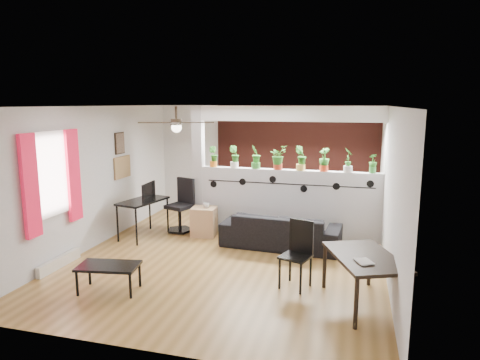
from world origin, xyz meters
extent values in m
cube|color=brown|center=(0.00, 0.00, -0.05)|extent=(6.30, 7.10, 0.10)
cube|color=#B7B7BA|center=(0.00, 3.02, 1.30)|extent=(6.30, 0.04, 2.90)
cube|color=#B7B7BA|center=(0.00, -3.02, 1.30)|extent=(6.30, 0.04, 2.90)
cube|color=#B7B7BA|center=(-2.62, 0.00, 1.30)|extent=(0.04, 7.10, 2.90)
cube|color=#B7B7BA|center=(2.62, 0.00, 1.30)|extent=(0.04, 7.10, 2.90)
cube|color=white|center=(0.00, 0.00, 2.65)|extent=(6.30, 7.10, 0.10)
cube|color=#BCBCC1|center=(0.80, 1.50, 0.68)|extent=(3.60, 0.18, 1.35)
cube|color=white|center=(0.80, 1.50, 2.45)|extent=(3.60, 0.18, 0.30)
cube|color=#BCBCC1|center=(-1.11, 1.50, 1.30)|extent=(0.22, 0.20, 2.60)
cube|color=#96372B|center=(0.80, 2.97, 1.30)|extent=(3.90, 0.05, 2.60)
cube|color=black|center=(0.80, 1.40, 1.08)|extent=(3.31, 0.01, 0.02)
cylinder|color=black|center=(-0.75, 1.40, 1.00)|extent=(0.14, 0.01, 0.14)
cylinder|color=black|center=(-0.13, 1.40, 1.08)|extent=(0.14, 0.01, 0.14)
cylinder|color=black|center=(0.49, 1.40, 1.16)|extent=(0.14, 0.01, 0.14)
cylinder|color=black|center=(1.11, 1.40, 1.00)|extent=(0.14, 0.01, 0.14)
cylinder|color=black|center=(1.73, 1.40, 1.08)|extent=(0.14, 0.01, 0.14)
cylinder|color=black|center=(2.35, 1.40, 1.16)|extent=(0.14, 0.01, 0.14)
cube|color=white|center=(-2.58, -1.20, 1.55)|extent=(0.02, 0.95, 1.25)
cube|color=white|center=(-2.57, -1.20, 1.55)|extent=(0.04, 1.05, 1.35)
cube|color=red|center=(-2.53, -1.70, 1.45)|extent=(0.06, 0.30, 1.55)
cube|color=red|center=(-2.53, -0.70, 1.45)|extent=(0.06, 0.30, 1.55)
cube|color=silver|center=(-2.54, -1.20, 0.09)|extent=(0.08, 1.00, 0.18)
cube|color=olive|center=(-2.58, 0.95, 1.35)|extent=(0.03, 0.60, 0.45)
cube|color=#8C7259|center=(-2.58, 0.90, 1.85)|extent=(0.03, 0.30, 0.40)
cube|color=black|center=(-2.58, 0.90, 1.85)|extent=(0.02, 0.34, 0.44)
cylinder|color=black|center=(-0.80, -0.30, 2.50)|extent=(0.04, 0.04, 0.20)
cylinder|color=black|center=(-0.80, -0.30, 2.35)|extent=(0.18, 0.18, 0.10)
sphere|color=white|center=(-0.80, -0.30, 2.26)|extent=(0.17, 0.17, 0.17)
cube|color=black|center=(-0.48, -0.18, 2.34)|extent=(0.55, 0.29, 0.01)
cube|color=black|center=(-0.92, 0.02, 2.34)|extent=(0.29, 0.55, 0.01)
cube|color=black|center=(-1.12, -0.42, 2.34)|extent=(0.55, 0.29, 0.01)
cube|color=black|center=(-0.68, -0.62, 2.34)|extent=(0.29, 0.55, 0.01)
cylinder|color=orange|center=(-0.78, 1.50, 1.41)|extent=(0.15, 0.15, 0.12)
imported|color=#1A5317|center=(-0.78, 1.50, 1.61)|extent=(0.25, 0.21, 0.33)
cylinder|color=white|center=(-0.33, 1.50, 1.41)|extent=(0.17, 0.17, 0.12)
imported|color=#1A5317|center=(-0.33, 1.50, 1.63)|extent=(0.24, 0.19, 0.35)
cylinder|color=#388D33|center=(0.12, 1.50, 1.41)|extent=(0.18, 0.18, 0.12)
imported|color=#1A5317|center=(0.12, 1.50, 1.64)|extent=(0.23, 0.27, 0.38)
cylinder|color=#B2341C|center=(0.57, 1.50, 1.41)|extent=(0.18, 0.18, 0.12)
imported|color=#1A5317|center=(0.57, 1.50, 1.64)|extent=(0.31, 0.32, 0.38)
cylinder|color=gold|center=(1.03, 1.50, 1.41)|extent=(0.18, 0.18, 0.12)
imported|color=#1A5317|center=(1.03, 1.50, 1.64)|extent=(0.29, 0.24, 0.38)
cylinder|color=red|center=(1.48, 1.50, 1.41)|extent=(0.16, 0.16, 0.12)
imported|color=#1A5317|center=(1.48, 1.50, 1.62)|extent=(0.29, 0.27, 0.35)
cylinder|color=silver|center=(1.93, 1.50, 1.41)|extent=(0.17, 0.17, 0.12)
imported|color=#1A5317|center=(1.93, 1.50, 1.63)|extent=(0.26, 0.29, 0.36)
cylinder|color=#2E7F30|center=(2.38, 1.50, 1.41)|extent=(0.12, 0.12, 0.12)
imported|color=#1A5317|center=(2.38, 1.50, 1.58)|extent=(0.23, 0.22, 0.27)
imported|color=black|center=(0.78, 0.78, 0.30)|extent=(2.12, 0.94, 0.61)
cube|color=tan|center=(-0.84, 1.04, 0.29)|extent=(0.52, 0.47, 0.58)
imported|color=gray|center=(-0.79, 1.04, 0.63)|extent=(0.16, 0.16, 0.10)
cube|color=black|center=(-1.98, 0.65, 0.74)|extent=(0.76, 1.14, 0.04)
cylinder|color=black|center=(-2.31, 0.23, 0.36)|extent=(0.04, 0.04, 0.72)
cylinder|color=black|center=(-1.86, 0.13, 0.36)|extent=(0.04, 0.04, 0.72)
cylinder|color=black|center=(-2.11, 1.17, 0.36)|extent=(0.04, 0.04, 0.72)
cylinder|color=black|center=(-1.65, 1.07, 0.36)|extent=(0.04, 0.04, 0.72)
imported|color=black|center=(-1.98, 0.80, 0.85)|extent=(0.32, 0.06, 0.18)
cylinder|color=black|center=(-1.41, 1.14, 0.04)|extent=(0.57, 0.57, 0.04)
cylinder|color=black|center=(-1.41, 1.14, 0.28)|extent=(0.07, 0.07, 0.48)
cube|color=black|center=(-1.41, 1.14, 0.55)|extent=(0.59, 0.59, 0.08)
cube|color=black|center=(-1.34, 1.34, 0.85)|extent=(0.43, 0.21, 0.52)
cube|color=black|center=(2.24, -1.26, 0.66)|extent=(1.18, 1.45, 0.04)
cylinder|color=black|center=(2.14, -1.93, 0.32)|extent=(0.05, 0.05, 0.64)
cylinder|color=black|center=(2.78, -1.67, 0.32)|extent=(0.05, 0.05, 0.64)
cylinder|color=black|center=(1.70, -0.84, 0.32)|extent=(0.05, 0.05, 0.64)
cylinder|color=black|center=(2.33, -0.58, 0.32)|extent=(0.05, 0.05, 0.64)
imported|color=gray|center=(2.14, -1.56, 0.70)|extent=(0.27, 0.30, 0.02)
cube|color=black|center=(1.29, -0.95, 0.47)|extent=(0.50, 0.50, 0.03)
cube|color=black|center=(1.34, -0.79, 0.73)|extent=(0.37, 0.15, 0.50)
cube|color=black|center=(1.08, -1.06, 0.23)|extent=(0.03, 0.03, 0.47)
cube|color=black|center=(1.39, -1.16, 0.23)|extent=(0.03, 0.03, 0.47)
cube|color=black|center=(1.18, -0.74, 0.48)|extent=(0.03, 0.03, 0.96)
cube|color=black|center=(1.50, -0.85, 0.48)|extent=(0.03, 0.03, 0.96)
cube|color=black|center=(-1.26, -1.77, 0.38)|extent=(0.91, 0.60, 0.04)
cylinder|color=black|center=(-1.60, -2.03, 0.18)|extent=(0.04, 0.04, 0.36)
cylinder|color=black|center=(-0.85, -1.90, 0.18)|extent=(0.04, 0.04, 0.36)
cylinder|color=black|center=(-1.67, -1.64, 0.18)|extent=(0.04, 0.04, 0.36)
cylinder|color=black|center=(-0.91, -1.52, 0.18)|extent=(0.04, 0.04, 0.36)
camera|label=1|loc=(2.05, -6.83, 2.65)|focal=32.00mm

